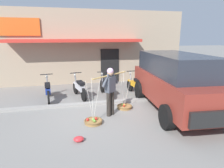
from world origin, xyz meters
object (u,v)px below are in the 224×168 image
at_px(plastic_litter_bag, 79,139).
at_px(parked_truck, 176,80).
at_px(fruit_vendor, 110,89).
at_px(motorcycle_end_of_row, 136,86).
at_px(fruit_basket_right_side, 93,121).
at_px(motorcycle_third_in_row, 105,87).
at_px(fruit_basket_left_side, 124,106).
at_px(motorcycle_nearest_shop, 48,90).
at_px(motorcycle_second_in_row, 79,88).

bearing_deg(plastic_litter_bag, parked_truck, 22.84).
distance_m(fruit_vendor, motorcycle_end_of_row, 2.77).
height_order(fruit_basket_right_side, motorcycle_third_in_row, fruit_basket_right_side).
relative_size(motorcycle_third_in_row, parked_truck, 0.37).
bearing_deg(fruit_basket_right_side, motorcycle_end_of_row, 47.82).
bearing_deg(fruit_basket_right_side, fruit_basket_left_side, 37.57).
height_order(motorcycle_end_of_row, parked_truck, parked_truck).
bearing_deg(motorcycle_third_in_row, fruit_basket_left_side, -76.20).
bearing_deg(fruit_vendor, fruit_basket_right_side, -142.48).
height_order(motorcycle_third_in_row, parked_truck, parked_truck).
relative_size(parked_truck, plastic_litter_bag, 17.64).
height_order(fruit_basket_left_side, parked_truck, parked_truck).
relative_size(fruit_basket_right_side, motorcycle_end_of_row, 0.80).
relative_size(fruit_basket_right_side, plastic_litter_bag, 5.18).
height_order(fruit_vendor, fruit_basket_left_side, fruit_vendor).
distance_m(fruit_vendor, fruit_basket_left_side, 1.24).
xyz_separation_m(motorcycle_nearest_shop, plastic_litter_bag, (1.09, -3.71, -0.38)).
bearing_deg(motorcycle_end_of_row, fruit_basket_right_side, -132.18).
relative_size(motorcycle_second_in_row, plastic_litter_bag, 6.39).
distance_m(fruit_basket_right_side, plastic_litter_bag, 1.12).
bearing_deg(plastic_litter_bag, fruit_basket_right_side, 62.36).
xyz_separation_m(motorcycle_second_in_row, motorcycle_third_in_row, (1.19, -0.05, 0.00)).
xyz_separation_m(fruit_vendor, fruit_basket_left_side, (0.68, 0.52, -0.90)).
height_order(fruit_basket_right_side, parked_truck, parked_truck).
bearing_deg(motorcycle_second_in_row, fruit_basket_right_side, -84.79).
relative_size(fruit_vendor, plastic_litter_bag, 6.05).
bearing_deg(motorcycle_nearest_shop, fruit_vendor, -43.78).
bearing_deg(fruit_basket_right_side, parked_truck, 10.08).
bearing_deg(motorcycle_nearest_shop, fruit_basket_left_side, -29.39).
bearing_deg(motorcycle_end_of_row, fruit_vendor, -128.95).
bearing_deg(plastic_litter_bag, fruit_vendor, 51.65).
bearing_deg(fruit_basket_right_side, motorcycle_second_in_row, 95.21).
relative_size(motorcycle_nearest_shop, parked_truck, 0.37).
xyz_separation_m(motorcycle_third_in_row, plastic_litter_bag, (-1.46, -3.74, -0.38)).
relative_size(motorcycle_end_of_row, parked_truck, 0.37).
xyz_separation_m(motorcycle_nearest_shop, motorcycle_second_in_row, (1.35, 0.08, 0.00)).
distance_m(fruit_basket_left_side, motorcycle_second_in_row, 2.40).
relative_size(fruit_basket_right_side, parked_truck, 0.29).
xyz_separation_m(motorcycle_second_in_row, plastic_litter_bag, (-0.27, -3.79, -0.38)).
xyz_separation_m(motorcycle_second_in_row, parked_truck, (3.44, -2.22, 0.68)).
distance_m(fruit_basket_left_side, parked_truck, 2.17).
bearing_deg(fruit_vendor, parked_truck, 1.03).
height_order(motorcycle_second_in_row, plastic_litter_bag, motorcycle_second_in_row).
height_order(parked_truck, plastic_litter_bag, parked_truck).
height_order(fruit_vendor, motorcycle_second_in_row, fruit_vendor).
bearing_deg(fruit_vendor, plastic_litter_bag, -128.35).
relative_size(motorcycle_second_in_row, parked_truck, 0.36).
relative_size(fruit_basket_left_side, motorcycle_third_in_row, 0.80).
relative_size(fruit_basket_left_side, parked_truck, 0.29).
distance_m(fruit_vendor, motorcycle_third_in_row, 2.30).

